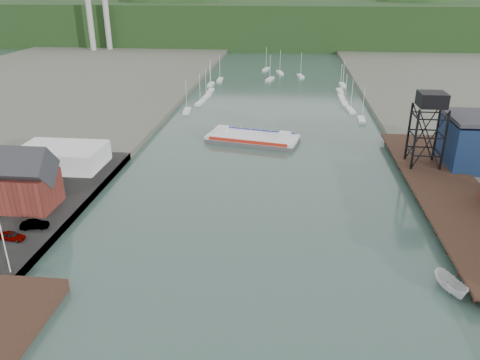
% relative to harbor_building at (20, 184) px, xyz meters
% --- Properties ---
extents(ground, '(600.00, 600.00, 0.00)m').
position_rel_harbor_building_xyz_m(ground, '(42.00, -30.00, -6.09)').
color(ground, '#314D46').
rests_on(ground, ground).
extents(west_quay, '(16.00, 80.00, 1.60)m').
position_rel_harbor_building_xyz_m(west_quay, '(2.00, -10.00, -5.29)').
color(west_quay, slate).
rests_on(west_quay, ground).
extents(east_pier, '(14.00, 70.00, 2.45)m').
position_rel_harbor_building_xyz_m(east_pier, '(79.00, 15.00, -4.19)').
color(east_pier, black).
rests_on(east_pier, ground).
extents(harbor_building, '(12.20, 8.20, 8.90)m').
position_rel_harbor_building_xyz_m(harbor_building, '(0.00, 0.00, 0.00)').
color(harbor_building, '#501E17').
rests_on(harbor_building, west_quay).
extents(white_shed, '(18.00, 12.00, 4.50)m').
position_rel_harbor_building_xyz_m(white_shed, '(-2.00, 20.00, -2.24)').
color(white_shed, silver).
rests_on(white_shed, west_quay).
extents(flagpole, '(0.16, 0.16, 12.00)m').
position_rel_harbor_building_xyz_m(flagpole, '(9.00, -20.00, 1.51)').
color(flagpole, silver).
rests_on(flagpole, west_quay).
extents(lift_tower, '(6.50, 6.50, 16.00)m').
position_rel_harbor_building_xyz_m(lift_tower, '(77.00, 28.00, 9.56)').
color(lift_tower, black).
rests_on(lift_tower, east_pier).
extents(marina_sailboats, '(57.71, 92.65, 0.90)m').
position_rel_harbor_building_xyz_m(marina_sailboats, '(42.08, 108.46, -5.74)').
color(marina_sailboats, silver).
rests_on(marina_sailboats, ground).
extents(distant_hills, '(500.00, 120.00, 80.00)m').
position_rel_harbor_building_xyz_m(distant_hills, '(38.02, 271.35, 4.29)').
color(distant_hills, black).
rests_on(distant_hills, ground).
extents(chain_ferry, '(25.25, 14.22, 3.43)m').
position_rel_harbor_building_xyz_m(chain_ferry, '(38.09, 45.96, -5.10)').
color(chain_ferry, '#49494B').
rests_on(chain_ferry, ground).
extents(motorboat, '(4.30, 6.70, 2.42)m').
position_rel_harbor_building_xyz_m(motorboat, '(70.30, -16.13, -4.88)').
color(motorboat, silver).
rests_on(motorboat, ground).
extents(car_west_a, '(4.36, 2.17, 1.43)m').
position_rel_harbor_building_xyz_m(car_west_a, '(4.40, -11.49, -3.77)').
color(car_west_a, '#999999').
rests_on(car_west_a, west_quay).
extents(car_west_b, '(4.69, 2.54, 1.47)m').
position_rel_harbor_building_xyz_m(car_west_b, '(6.12, -7.63, -3.75)').
color(car_west_b, '#999999').
rests_on(car_west_b, west_quay).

